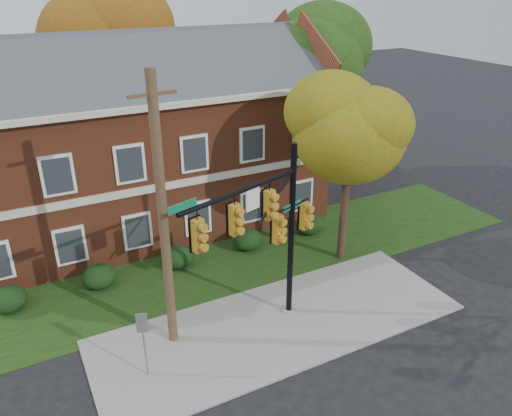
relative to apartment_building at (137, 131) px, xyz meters
name	(u,v)px	position (x,y,z in m)	size (l,w,h in m)	color
ground	(294,340)	(2.00, -11.95, -4.99)	(120.00, 120.00, 0.00)	black
sidewalk	(280,324)	(2.00, -10.95, -4.95)	(14.00, 5.00, 0.08)	gray
grass_strip	(225,263)	(2.00, -5.95, -4.97)	(30.00, 6.00, 0.04)	#193811
apartment_building	(137,131)	(0.00, 0.00, 0.00)	(18.80, 8.80, 9.74)	brown
hedge_far_left	(8,299)	(-7.00, -5.25, -4.46)	(1.40, 1.26, 1.05)	black
hedge_left	(99,277)	(-3.50, -5.25, -4.46)	(1.40, 1.26, 1.05)	black
hedge_center	(178,257)	(0.00, -5.25, -4.46)	(1.40, 1.26, 1.05)	black
hedge_right	(248,240)	(3.50, -5.25, -4.46)	(1.40, 1.26, 1.05)	black
hedge_far_right	(309,224)	(7.00, -5.25, -4.46)	(1.40, 1.26, 1.05)	black
tree_near_right	(358,118)	(7.22, -8.09, 1.68)	(4.50, 4.25, 8.58)	black
tree_right_rear	(320,50)	(11.31, 0.86, 3.13)	(6.30, 5.95, 10.62)	black
tree_far_rear	(117,34)	(1.34, 7.84, 3.86)	(6.84, 6.46, 11.52)	black
traffic_signal	(268,225)	(1.50, -10.83, -0.69)	(5.96, 2.05, 6.93)	gray
utility_pole	(163,219)	(-1.87, -9.95, -0.08)	(1.51, 0.36, 9.67)	#473621
sign_post	(143,335)	(-3.20, -11.25, -3.28)	(0.36, 0.16, 2.51)	slate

